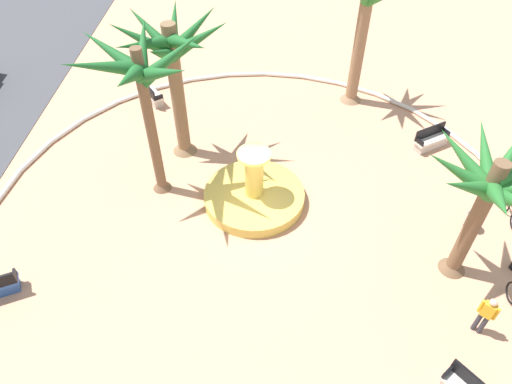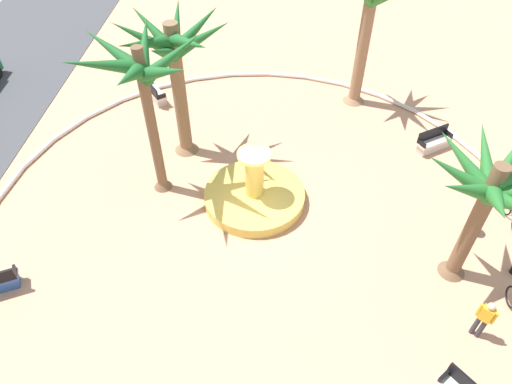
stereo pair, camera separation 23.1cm
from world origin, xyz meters
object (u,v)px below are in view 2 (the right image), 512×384
at_px(palm_tree_mid_plaza, 174,58).
at_px(bench_east, 155,94).
at_px(person_cyclist_helmet, 484,318).
at_px(palm_tree_by_curb, 141,79).
at_px(fountain, 254,195).
at_px(trash_bin, 472,224).
at_px(bicycle_by_lamppost, 512,215).
at_px(palm_tree_far_side, 491,192).
at_px(bench_southeast, 433,143).
at_px(palm_tree_near_fountain, 369,10).

xyz_separation_m(palm_tree_mid_plaza, bench_east, (3.77, 2.16, -4.08)).
distance_m(palm_tree_mid_plaza, person_cyclist_helmet, 13.53).
bearing_deg(palm_tree_by_curb, fountain, -98.05).
relative_size(fountain, trash_bin, 5.32).
relative_size(palm_tree_by_curb, bicycle_by_lamppost, 3.68).
relative_size(palm_tree_by_curb, trash_bin, 8.67).
bearing_deg(person_cyclist_helmet, trash_bin, -12.64).
height_order(palm_tree_far_side, bench_southeast, palm_tree_far_side).
height_order(palm_tree_by_curb, trash_bin, palm_tree_by_curb).
bearing_deg(bench_southeast, palm_tree_near_fountain, 40.61).
xyz_separation_m(fountain, bench_southeast, (3.64, -7.55, 0.01)).
xyz_separation_m(trash_bin, bicycle_by_lamppost, (0.53, -1.58, -0.00)).
bearing_deg(fountain, bench_east, 38.64).
height_order(palm_tree_near_fountain, trash_bin, palm_tree_near_fountain).
relative_size(bench_southeast, trash_bin, 2.24).
bearing_deg(trash_bin, palm_tree_mid_plaza, 70.39).
bearing_deg(trash_bin, person_cyclist_helmet, 167.36).
height_order(palm_tree_by_curb, bicycle_by_lamppost, palm_tree_by_curb).
distance_m(palm_tree_mid_plaza, bicycle_by_lamppost, 13.80).
xyz_separation_m(palm_tree_by_curb, palm_tree_far_side, (-3.46, -10.64, -1.12)).
bearing_deg(palm_tree_by_curb, palm_tree_near_fountain, -50.67).
xyz_separation_m(fountain, palm_tree_mid_plaza, (2.92, 3.18, 4.09)).
relative_size(palm_tree_near_fountain, palm_tree_by_curb, 0.98).
height_order(trash_bin, bicycle_by_lamppost, bicycle_by_lamppost).
xyz_separation_m(bench_east, bench_southeast, (-3.04, -12.90, 0.00)).
bearing_deg(person_cyclist_helmet, palm_tree_far_side, 3.85).
height_order(palm_tree_mid_plaza, trash_bin, palm_tree_mid_plaza).
relative_size(palm_tree_far_side, bench_east, 3.18).
xyz_separation_m(fountain, trash_bin, (-1.06, -7.97, 0.05)).
bearing_deg(palm_tree_by_curb, bench_southeast, -74.60).
bearing_deg(trash_bin, palm_tree_far_side, 149.76).
height_order(palm_tree_far_side, person_cyclist_helmet, palm_tree_far_side).
xyz_separation_m(palm_tree_by_curb, trash_bin, (-1.59, -11.73, -4.54)).
height_order(fountain, bench_southeast, fountain).
relative_size(bench_east, bench_southeast, 0.97).
bearing_deg(bicycle_by_lamppost, bench_east, 64.16).
distance_m(palm_tree_by_curb, person_cyclist_helmet, 12.87).
bearing_deg(person_cyclist_helmet, bench_east, 46.10).
bearing_deg(fountain, palm_tree_by_curb, 81.95).
bearing_deg(bicycle_by_lamppost, palm_tree_near_fountain, 33.22).
distance_m(palm_tree_near_fountain, bench_southeast, 6.38).
bearing_deg(bicycle_by_lamppost, person_cyclist_helmet, 151.89).
distance_m(palm_tree_by_curb, palm_tree_mid_plaza, 2.50).
bearing_deg(bench_southeast, palm_tree_by_curb, 105.40).
bearing_deg(palm_tree_near_fountain, bench_southeast, -139.39).
bearing_deg(palm_tree_near_fountain, palm_tree_mid_plaza, 119.60).
height_order(bicycle_by_lamppost, person_cyclist_helmet, person_cyclist_helmet).
bearing_deg(palm_tree_by_curb, bicycle_by_lamppost, -94.55).
distance_m(fountain, palm_tree_by_curb, 5.95).
distance_m(palm_tree_far_side, bicycle_by_lamppost, 4.96).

